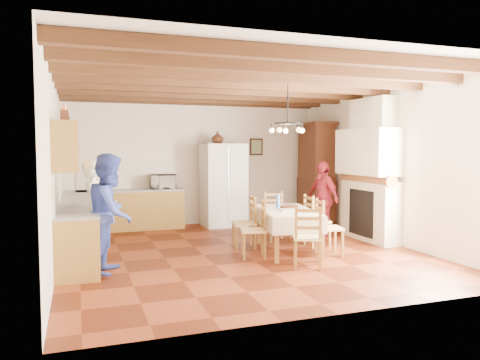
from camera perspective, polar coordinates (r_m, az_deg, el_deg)
name	(u,v)px	position (r m, az deg, el deg)	size (l,w,h in m)	color
floor	(240,253)	(8.30, 0.03, -8.86)	(6.00, 6.50, 0.02)	#451708
ceiling	(240,79)	(8.18, 0.03, 12.24)	(6.00, 6.50, 0.02)	white
wall_back	(195,162)	(11.23, -5.47, 2.26)	(6.00, 0.02, 3.00)	silver
wall_front	(340,179)	(5.14, 12.11, 0.14)	(6.00, 0.02, 3.00)	silver
wall_left	(54,170)	(7.65, -21.77, 1.18)	(0.02, 6.50, 3.00)	silver
wall_right	(386,165)	(9.52, 17.40, 1.78)	(0.02, 6.50, 3.00)	silver
ceiling_beams	(240,85)	(8.16, 0.03, 11.55)	(6.00, 6.30, 0.16)	#371D12
lower_cabinets_left	(77,227)	(8.80, -19.26, -5.43)	(0.60, 4.30, 0.86)	olive
lower_cabinets_back	(131,210)	(10.74, -13.11, -3.64)	(2.30, 0.60, 0.86)	olive
countertop_left	(76,202)	(8.74, -19.33, -2.52)	(0.62, 4.30, 0.04)	slate
countertop_back	(131,190)	(10.69, -13.14, -1.25)	(2.34, 0.62, 0.04)	slate
backsplash_left	(59,184)	(8.72, -21.25, -0.47)	(0.03, 4.30, 0.60)	#E9E6C7
backsplash_back	(129,175)	(10.95, -13.33, 0.55)	(2.30, 0.03, 0.60)	#E9E6C7
upper_cabinets	(67,147)	(8.69, -20.30, 3.83)	(0.35, 4.20, 0.70)	olive
fireplace	(367,170)	(9.52, 15.27, 1.22)	(0.56, 1.60, 2.80)	beige
wall_picture	(256,147)	(11.66, 1.99, 4.06)	(0.34, 0.03, 0.42)	black
refrigerator	(223,185)	(10.95, -2.07, -0.59)	(0.96, 0.79, 1.92)	silver
hutch	(316,174)	(11.38, 9.25, 0.78)	(0.56, 1.33, 2.42)	#3B1F11
dining_table	(287,214)	(8.23, 5.75, -4.18)	(1.19, 1.85, 0.75)	beige
chandelier	(288,123)	(8.16, 5.82, 6.87)	(0.47, 0.47, 0.03)	black
chair_left_near	(253,229)	(7.82, 1.64, -6.00)	(0.42, 0.40, 0.96)	brown
chair_left_far	(244,222)	(8.56, 0.49, -5.13)	(0.42, 0.40, 0.96)	brown
chair_right_near	(329,227)	(8.16, 10.84, -5.65)	(0.42, 0.40, 0.96)	brown
chair_right_far	(317,220)	(8.87, 9.36, -4.86)	(0.42, 0.40, 0.96)	brown
chair_end_near	(307,236)	(7.27, 8.20, -6.81)	(0.42, 0.40, 0.96)	brown
chair_end_far	(277,217)	(9.24, 4.48, -4.46)	(0.42, 0.40, 0.96)	brown
person_man	(96,212)	(7.75, -17.18, -3.74)	(0.60, 0.39, 1.64)	white
person_woman_blue	(111,213)	(7.13, -15.49, -3.90)	(0.85, 0.66, 1.75)	#3244A3
person_woman_red	(323,199)	(9.87, 10.03, -2.24)	(0.91, 0.38, 1.55)	#AA2534
microwave	(163,182)	(10.78, -9.34, -0.19)	(0.58, 0.39, 0.32)	silver
fridge_vase	(218,137)	(10.88, -2.76, 5.20)	(0.27, 0.27, 0.29)	#3B1F11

